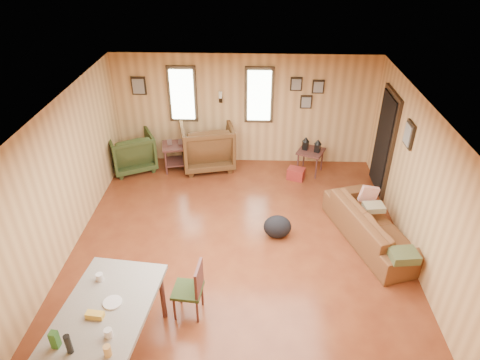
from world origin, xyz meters
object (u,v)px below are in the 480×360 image
object	(u,v)px
sofa	(374,220)
recliner_green	(131,149)
recliner_brown	(207,143)
side_table	(311,149)
dining_table	(105,315)
end_table	(176,152)

from	to	relation	value
sofa	recliner_green	xyz separation A→B (m)	(-4.65, 2.28, 0.05)
recliner_brown	side_table	size ratio (longest dim) A/B	1.38
sofa	dining_table	bearing A→B (deg)	105.14
recliner_brown	dining_table	bearing A→B (deg)	69.03
dining_table	end_table	bearing A→B (deg)	96.09
recliner_brown	end_table	bearing A→B (deg)	2.21
sofa	recliner_green	world-z (taller)	recliner_green
recliner_green	end_table	distance (m)	0.97
sofa	dining_table	size ratio (longest dim) A/B	1.19
end_table	dining_table	distance (m)	4.76
end_table	side_table	distance (m)	2.86
recliner_green	side_table	bearing A→B (deg)	152.84
sofa	recliner_green	size ratio (longest dim) A/B	2.28
recliner_brown	end_table	size ratio (longest dim) A/B	1.55
sofa	end_table	world-z (taller)	sofa
recliner_brown	recliner_green	size ratio (longest dim) A/B	1.21
dining_table	sofa	bearing A→B (deg)	39.85
end_table	side_table	bearing A→B (deg)	-0.78
recliner_brown	dining_table	size ratio (longest dim) A/B	0.63
sofa	side_table	xyz separation A→B (m)	(-0.82, 2.25, 0.14)
sofa	recliner_green	distance (m)	5.18
end_table	sofa	bearing A→B (deg)	-31.92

